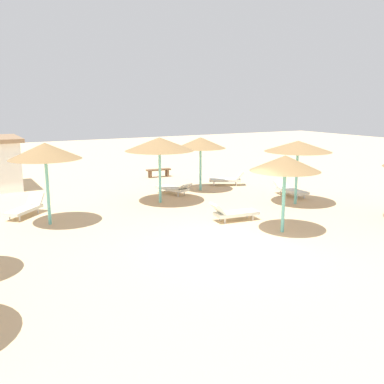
# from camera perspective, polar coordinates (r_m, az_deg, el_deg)

# --- Properties ---
(ground_plane) EXTENTS (80.00, 80.00, 0.00)m
(ground_plane) POSITION_cam_1_polar(r_m,az_deg,el_deg) (13.97, 6.07, -7.04)
(ground_plane) COLOR #DBBA8C
(parasol_0) EXTENTS (3.06, 3.06, 2.95)m
(parasol_0) POSITION_cam_1_polar(r_m,az_deg,el_deg) (19.31, -4.30, 6.28)
(parasol_0) COLOR #6BC6BC
(parasol_0) RESTS_ON ground
(parasol_1) EXTENTS (2.55, 2.55, 2.72)m
(parasol_1) POSITION_cam_1_polar(r_m,az_deg,el_deg) (22.02, 1.14, 6.46)
(parasol_1) COLOR #6BC6BC
(parasol_1) RESTS_ON ground
(parasol_3) EXTENTS (2.41, 2.41, 2.71)m
(parasol_3) POSITION_cam_1_polar(r_m,az_deg,el_deg) (15.12, 12.14, 3.68)
(parasol_3) COLOR #6BC6BC
(parasol_3) RESTS_ON ground
(parasol_4) EXTENTS (2.60, 2.60, 3.04)m
(parasol_4) POSITION_cam_1_polar(r_m,az_deg,el_deg) (16.60, -18.73, 5.09)
(parasol_4) COLOR #6BC6BC
(parasol_4) RESTS_ON ground
(parasol_7) EXTENTS (2.92, 2.92, 2.82)m
(parasol_7) POSITION_cam_1_polar(r_m,az_deg,el_deg) (19.52, 13.74, 5.84)
(parasol_7) COLOR #6BC6BC
(parasol_7) RESTS_ON ground
(lounger_0) EXTENTS (1.25, 2.02, 0.63)m
(lounger_0) POSITION_cam_1_polar(r_m,az_deg,el_deg) (21.34, -2.34, 0.51)
(lounger_0) COLOR silver
(lounger_0) RESTS_ON ground
(lounger_1) EXTENTS (1.92, 1.52, 0.78)m
(lounger_1) POSITION_cam_1_polar(r_m,az_deg,el_deg) (23.74, 4.69, 1.67)
(lounger_1) COLOR silver
(lounger_1) RESTS_ON ground
(lounger_3) EXTENTS (1.93, 0.86, 0.76)m
(lounger_3) POSITION_cam_1_polar(r_m,az_deg,el_deg) (16.71, 5.44, -2.71)
(lounger_3) COLOR silver
(lounger_3) RESTS_ON ground
(lounger_4) EXTENTS (1.74, 1.77, 0.81)m
(lounger_4) POSITION_cam_1_polar(r_m,az_deg,el_deg) (18.58, -20.96, -1.96)
(lounger_4) COLOR silver
(lounger_4) RESTS_ON ground
(lounger_7) EXTENTS (0.66, 1.91, 0.65)m
(lounger_7) POSITION_cam_1_polar(r_m,az_deg,el_deg) (21.49, 12.76, 0.30)
(lounger_7) COLOR silver
(lounger_7) RESTS_ON ground
(bench_0) EXTENTS (1.52, 0.50, 0.49)m
(bench_0) POSITION_cam_1_polar(r_m,az_deg,el_deg) (26.28, -4.41, 2.72)
(bench_0) COLOR brown
(bench_0) RESTS_ON ground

